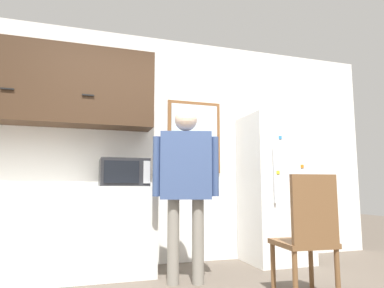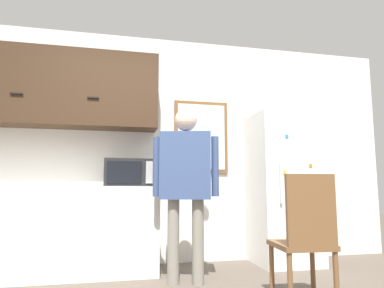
{
  "view_description": "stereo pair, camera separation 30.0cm",
  "coord_description": "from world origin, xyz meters",
  "px_view_note": "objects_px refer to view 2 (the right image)",
  "views": [
    {
      "loc": [
        -0.77,
        -2.01,
        0.87
      ],
      "look_at": [
        0.21,
        1.08,
        1.28
      ],
      "focal_mm": 32.0,
      "sensor_mm": 36.0,
      "label": 1
    },
    {
      "loc": [
        -0.48,
        -2.09,
        0.87
      ],
      "look_at": [
        0.21,
        1.08,
        1.28
      ],
      "focal_mm": 32.0,
      "sensor_mm": 36.0,
      "label": 2
    }
  ],
  "objects_px": {
    "chair": "(306,233)",
    "microwave": "(128,173)",
    "refrigerator": "(283,188)",
    "person": "(186,175)"
  },
  "relations": [
    {
      "from": "chair",
      "to": "microwave",
      "type": "bearing_deg",
      "value": -38.85
    },
    {
      "from": "chair",
      "to": "refrigerator",
      "type": "bearing_deg",
      "value": -106.1
    },
    {
      "from": "microwave",
      "to": "person",
      "type": "xyz_separation_m",
      "value": [
        0.52,
        -0.51,
        -0.03
      ]
    },
    {
      "from": "microwave",
      "to": "refrigerator",
      "type": "distance_m",
      "value": 1.8
    },
    {
      "from": "refrigerator",
      "to": "chair",
      "type": "bearing_deg",
      "value": -110.51
    },
    {
      "from": "person",
      "to": "microwave",
      "type": "bearing_deg",
      "value": 151.23
    },
    {
      "from": "microwave",
      "to": "person",
      "type": "relative_size",
      "value": 0.3
    },
    {
      "from": "refrigerator",
      "to": "chair",
      "type": "xyz_separation_m",
      "value": [
        -0.48,
        -1.28,
        -0.35
      ]
    },
    {
      "from": "refrigerator",
      "to": "chair",
      "type": "relative_size",
      "value": 1.78
    },
    {
      "from": "refrigerator",
      "to": "chair",
      "type": "height_order",
      "value": "refrigerator"
    }
  ]
}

